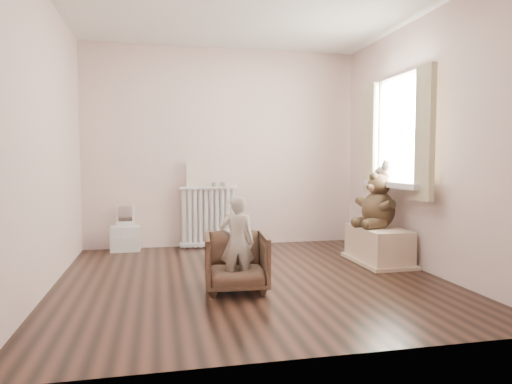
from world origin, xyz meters
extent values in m
cube|color=black|center=(0.00, 0.00, 0.00)|extent=(3.60, 3.60, 0.01)
cube|color=white|center=(0.00, 0.00, 2.60)|extent=(3.60, 3.60, 0.01)
cube|color=silver|center=(0.00, 1.80, 1.30)|extent=(3.60, 0.02, 2.60)
cube|color=silver|center=(0.00, -1.80, 1.30)|extent=(3.60, 0.02, 2.60)
cube|color=silver|center=(-1.80, 0.00, 1.30)|extent=(0.02, 3.60, 2.60)
cube|color=silver|center=(1.80, 0.00, 1.30)|extent=(0.02, 3.60, 2.60)
cube|color=white|center=(1.76, 0.30, 1.45)|extent=(0.03, 0.90, 1.10)
cube|color=silver|center=(1.67, 0.30, 0.87)|extent=(0.22, 1.10, 0.06)
cube|color=beige|center=(1.65, -0.27, 1.39)|extent=(0.06, 0.26, 1.30)
cube|color=beige|center=(1.65, 0.87, 1.39)|extent=(0.06, 0.26, 1.30)
cube|color=silver|center=(-0.22, 1.68, 0.39)|extent=(0.75, 0.14, 0.79)
cube|color=beige|center=(-0.39, 1.68, 0.96)|extent=(0.21, 0.02, 0.34)
cylinder|color=#A59E8C|center=(-0.12, 1.68, 0.82)|extent=(0.10, 0.10, 0.06)
cylinder|color=#A59E8C|center=(0.00, 1.68, 0.82)|extent=(0.10, 0.10, 0.06)
cube|color=silver|center=(-1.26, 1.65, 0.28)|extent=(0.36, 0.26, 0.56)
imported|color=brown|center=(-0.20, -0.35, 0.25)|extent=(0.58, 0.59, 0.50)
imported|color=beige|center=(-0.20, -0.40, 0.43)|extent=(0.31, 0.22, 0.81)
cube|color=beige|center=(1.52, 0.38, 0.20)|extent=(0.44, 0.83, 0.39)
camera|label=1|loc=(-0.86, -4.22, 1.13)|focal=32.00mm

